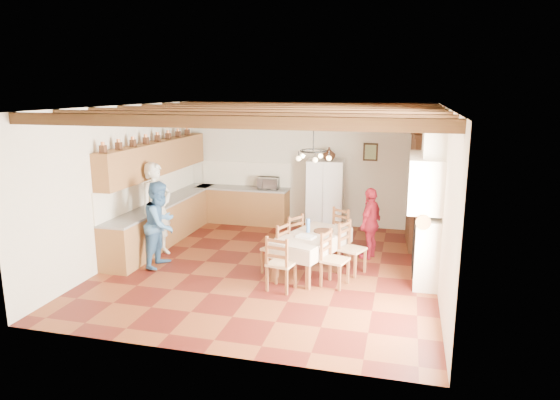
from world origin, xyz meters
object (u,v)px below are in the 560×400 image
object	(u,v)px
chair_left_near	(275,247)
person_woman_red	(370,223)
person_woman_blue	(161,224)
chair_left_far	(289,238)
chair_end_far	(335,233)
chair_right_far	(352,248)
chair_right_near	(335,259)
hutch	(423,190)
person_man	(157,209)
dining_table	(312,239)
chair_end_near	(281,263)
microwave	(268,183)
refrigerator	(325,195)

from	to	relation	value
chair_left_near	person_woman_red	distance (m)	2.06
chair_left_near	person_woman_blue	world-z (taller)	person_woman_blue
chair_left_near	chair_left_far	bearing A→B (deg)	-168.96
chair_end_far	chair_right_far	bearing A→B (deg)	-34.75
chair_right_near	person_woman_blue	distance (m)	3.35
chair_right_far	chair_left_far	bearing A→B (deg)	97.78
hutch	person_man	world-z (taller)	hutch
dining_table	chair_end_near	distance (m)	1.00
chair_left_far	microwave	bearing A→B (deg)	-124.38
dining_table	chair_left_near	distance (m)	0.69
chair_right_far	person_man	world-z (taller)	person_man
chair_end_near	person_man	xyz separation A→B (m)	(-2.86, 1.13, 0.47)
chair_end_near	person_woman_red	world-z (taller)	person_woman_red
refrigerator	hutch	distance (m)	2.35
person_woman_blue	microwave	xyz separation A→B (m)	(1.16, 3.36, 0.22)
refrigerator	chair_end_far	distance (m)	1.97
chair_left_far	person_man	world-z (taller)	person_man
person_man	refrigerator	bearing A→B (deg)	-22.82
chair_right_near	person_woman_blue	size ratio (longest dim) A/B	0.59
hutch	person_woman_blue	bearing A→B (deg)	-155.92
chair_right_far	chair_right_near	bearing A→B (deg)	-174.98
person_man	person_woman_red	xyz separation A→B (m)	(4.17, 0.89, -0.24)
refrigerator	chair_end_far	bearing A→B (deg)	-78.46
refrigerator	microwave	xyz separation A→B (m)	(-1.43, 0.09, 0.20)
chair_left_far	chair_right_near	distance (m)	1.45
person_woman_red	microwave	xyz separation A→B (m)	(-2.64, 1.92, 0.33)
refrigerator	chair_right_far	xyz separation A→B (m)	(0.97, -2.79, -0.36)
refrigerator	hutch	size ratio (longest dim) A/B	0.69
refrigerator	chair_left_far	distance (m)	2.47
person_man	person_woman_blue	size ratio (longest dim) A/B	1.16
chair_end_near	person_woman_blue	world-z (taller)	person_woman_blue
dining_table	person_man	bearing A→B (deg)	176.33
chair_right_near	person_woman_red	xyz separation A→B (m)	(0.47, 1.62, 0.23)
chair_right_near	chair_end_far	distance (m)	1.59
chair_end_far	person_woman_red	distance (m)	0.73
refrigerator	chair_left_near	distance (m)	3.13
chair_left_far	chair_right_near	bearing A→B (deg)	77.14
refrigerator	hutch	xyz separation A→B (m)	(2.20, -0.75, 0.37)
chair_right_far	dining_table	bearing A→B (deg)	124.11
chair_end_near	refrigerator	bearing A→B (deg)	-79.97
refrigerator	person_woman_blue	bearing A→B (deg)	-132.50
microwave	chair_end_near	bearing A→B (deg)	-75.12
chair_right_far	person_woman_blue	distance (m)	3.60
dining_table	refrigerator	bearing A→B (deg)	94.78
chair_left_far	microwave	distance (m)	2.82
person_woman_red	chair_end_far	bearing A→B (deg)	-67.84
chair_right_near	chair_end_far	bearing A→B (deg)	23.99
person_woman_blue	person_woman_red	world-z (taller)	person_woman_blue
chair_end_far	person_woman_blue	size ratio (longest dim) A/B	0.59
chair_right_far	person_woman_red	bearing A→B (deg)	9.54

